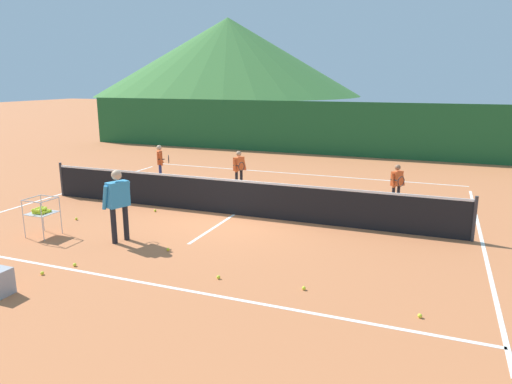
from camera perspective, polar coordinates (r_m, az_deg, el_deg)
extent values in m
plane|color=#C67042|center=(12.73, -2.67, -2.76)|extent=(120.00, 120.00, 0.00)
cube|color=white|center=(8.98, -14.81, -10.35)|extent=(12.20, 0.08, 0.01)
cube|color=white|center=(18.25, 5.03, 2.22)|extent=(12.20, 0.08, 0.01)
cube|color=white|center=(16.12, -22.91, -0.32)|extent=(0.08, 10.62, 0.01)
cube|color=white|center=(11.77, 25.77, -5.51)|extent=(0.08, 10.62, 0.01)
cube|color=white|center=(12.73, -2.67, -2.75)|extent=(0.08, 5.03, 0.01)
cylinder|color=#333338|center=(15.87, -22.52, 1.44)|extent=(0.08, 0.08, 1.05)
cylinder|color=#333338|center=(11.60, 24.98, -2.98)|extent=(0.08, 0.08, 1.05)
cube|color=black|center=(12.61, -2.69, -0.75)|extent=(11.69, 0.02, 0.92)
cube|color=white|center=(12.50, -2.71, 1.40)|extent=(11.69, 0.03, 0.06)
cylinder|color=black|center=(10.89, -16.88, -3.95)|extent=(0.12, 0.12, 0.81)
cylinder|color=black|center=(11.05, -15.51, -3.60)|extent=(0.12, 0.12, 0.81)
cube|color=#338CBF|center=(10.79, -16.43, -0.27)|extent=(0.38, 0.53, 0.57)
sphere|color=#DBAD84|center=(10.70, -16.58, 1.98)|extent=(0.22, 0.22, 0.22)
cylinder|color=#338CBF|center=(10.72, -17.86, -0.65)|extent=(0.24, 0.16, 0.56)
cylinder|color=#338CBF|center=(10.98, -15.32, -0.17)|extent=(0.19, 0.14, 0.56)
torus|color=#262628|center=(11.20, -16.04, -0.19)|extent=(0.12, 0.28, 0.29)
cylinder|color=black|center=(11.00, -15.34, -0.39)|extent=(0.22, 0.10, 0.03)
cylinder|color=navy|center=(17.15, -11.55, 2.37)|extent=(0.10, 0.10, 0.65)
cylinder|color=navy|center=(16.91, -11.52, 2.21)|extent=(0.10, 0.10, 0.65)
cube|color=#E55926|center=(16.93, -11.62, 4.13)|extent=(0.37, 0.42, 0.46)
sphere|color=#DBAD84|center=(16.88, -11.68, 5.29)|extent=(0.18, 0.18, 0.18)
cylinder|color=#E55926|center=(17.16, -11.46, 4.17)|extent=(0.19, 0.16, 0.45)
cylinder|color=#E55926|center=(16.72, -11.47, 3.91)|extent=(0.15, 0.13, 0.45)
torus|color=#262628|center=(16.73, -10.56, 3.95)|extent=(0.18, 0.25, 0.29)
cylinder|color=black|center=(16.72, -11.40, 3.91)|extent=(0.20, 0.15, 0.03)
cylinder|color=black|center=(15.70, -1.80, 1.58)|extent=(0.09, 0.09, 0.63)
cylinder|color=black|center=(15.52, -2.38, 1.43)|extent=(0.09, 0.09, 0.63)
cube|color=#E55926|center=(15.51, -2.10, 3.45)|extent=(0.28, 0.41, 0.44)
sphere|color=tan|center=(15.45, -2.11, 4.68)|extent=(0.17, 0.17, 0.17)
cylinder|color=#E55926|center=(15.64, -1.44, 3.44)|extent=(0.18, 0.12, 0.43)
cylinder|color=#E55926|center=(15.33, -2.54, 3.21)|extent=(0.14, 0.10, 0.44)
torus|color=#262628|center=(15.16, -1.77, 3.12)|extent=(0.11, 0.29, 0.29)
cylinder|color=black|center=(15.32, -2.47, 3.22)|extent=(0.22, 0.09, 0.03)
cylinder|color=black|center=(14.23, 16.88, -0.34)|extent=(0.09, 0.09, 0.60)
cylinder|color=black|center=(14.05, 16.31, -0.48)|extent=(0.09, 0.09, 0.60)
cube|color=#E55926|center=(14.03, 16.74, 1.60)|extent=(0.33, 0.39, 0.42)
sphere|color=#996B4C|center=(13.97, 16.82, 2.87)|extent=(0.16, 0.16, 0.16)
cylinder|color=#E55926|center=(14.17, 17.39, 1.56)|extent=(0.17, 0.14, 0.41)
cylinder|color=#E55926|center=(13.86, 16.31, 1.36)|extent=(0.14, 0.12, 0.41)
torus|color=#262628|center=(13.70, 17.20, 1.23)|extent=(0.18, 0.26, 0.29)
cylinder|color=black|center=(13.84, 16.40, 1.40)|extent=(0.20, 0.14, 0.03)
cylinder|color=#B7B7BC|center=(12.38, -24.51, -2.34)|extent=(0.02, 0.02, 0.89)
cylinder|color=#B7B7BC|center=(11.99, -22.63, -2.64)|extent=(0.02, 0.02, 0.89)
cylinder|color=#B7B7BC|center=(12.01, -26.40, -2.99)|extent=(0.02, 0.02, 0.89)
cylinder|color=#B7B7BC|center=(11.61, -24.52, -3.33)|extent=(0.02, 0.02, 0.89)
cube|color=#B7B7BC|center=(11.97, -24.56, -2.34)|extent=(0.56, 0.56, 0.01)
cube|color=#B7B7BC|center=(12.07, -23.78, -0.46)|extent=(0.56, 0.02, 0.02)
cube|color=#B7B7BC|center=(11.70, -25.69, -1.07)|extent=(0.56, 0.02, 0.02)
cube|color=#B7B7BC|center=(12.08, -25.65, -0.63)|extent=(0.02, 0.56, 0.02)
cube|color=#B7B7BC|center=(11.69, -23.76, -0.89)|extent=(0.02, 0.56, 0.02)
sphere|color=yellow|center=(11.96, -25.42, -2.25)|extent=(0.07, 0.07, 0.07)
sphere|color=yellow|center=(12.00, -25.24, -2.18)|extent=(0.07, 0.07, 0.07)
sphere|color=yellow|center=(12.05, -24.99, -2.11)|extent=(0.07, 0.07, 0.07)
sphere|color=yellow|center=(12.09, -24.77, -2.04)|extent=(0.07, 0.07, 0.07)
sphere|color=yellow|center=(12.13, -24.58, -1.98)|extent=(0.07, 0.07, 0.07)
sphere|color=yellow|center=(11.92, -25.25, -2.32)|extent=(0.07, 0.07, 0.07)
sphere|color=yellow|center=(11.97, -25.01, -2.20)|extent=(0.07, 0.07, 0.07)
sphere|color=yellow|center=(12.00, -24.83, -2.14)|extent=(0.07, 0.07, 0.07)
sphere|color=yellow|center=(12.04, -24.58, -2.08)|extent=(0.07, 0.07, 0.07)
sphere|color=yellow|center=(12.09, -24.38, -2.00)|extent=(0.07, 0.07, 0.07)
sphere|color=yellow|center=(11.87, -24.98, -2.33)|extent=(0.07, 0.07, 0.07)
sphere|color=yellow|center=(11.91, -24.76, -2.26)|extent=(0.07, 0.07, 0.07)
sphere|color=yellow|center=(11.96, -24.56, -2.19)|extent=(0.07, 0.07, 0.07)
sphere|color=yellow|center=(12.00, -24.38, -2.09)|extent=(0.07, 0.07, 0.07)
sphere|color=yellow|center=(12.04, -24.13, -2.03)|extent=(0.07, 0.07, 0.07)
sphere|color=yellow|center=(11.82, -24.79, -2.38)|extent=(0.07, 0.07, 0.07)
sphere|color=yellow|center=(11.87, -24.60, -2.29)|extent=(0.07, 0.07, 0.07)
sphere|color=yellow|center=(11.92, -24.37, -2.22)|extent=(0.07, 0.07, 0.07)
sphere|color=yellow|center=(11.96, -24.14, -2.15)|extent=(0.07, 0.07, 0.07)
sphere|color=yellow|center=(12.00, -23.91, -2.06)|extent=(0.07, 0.07, 0.07)
sphere|color=yellow|center=(11.78, -24.56, -2.41)|extent=(0.07, 0.07, 0.07)
sphere|color=yellow|center=(11.83, -24.34, -2.31)|extent=(0.07, 0.07, 0.07)
sphere|color=yellow|center=(11.87, -24.15, -2.25)|extent=(0.07, 0.07, 0.07)
sphere|color=yellow|center=(11.90, -23.92, -2.20)|extent=(0.07, 0.07, 0.07)
sphere|color=yellow|center=(11.95, -23.70, -2.09)|extent=(0.07, 0.07, 0.07)
sphere|color=yellow|center=(11.95, -25.48, -2.02)|extent=(0.07, 0.07, 0.07)
sphere|color=yellow|center=(12.00, -25.24, -1.94)|extent=(0.07, 0.07, 0.07)
sphere|color=yellow|center=(12.04, -25.05, -1.86)|extent=(0.07, 0.07, 0.07)
sphere|color=yellow|center=(12.08, -24.81, -1.78)|extent=(0.07, 0.07, 0.07)
sphere|color=yellow|center=(12.12, -24.62, -1.73)|extent=(0.07, 0.07, 0.07)
sphere|color=yellow|center=(11.90, -25.24, -2.04)|extent=(0.07, 0.07, 0.07)
sphere|color=yellow|center=(11.94, -25.07, -1.98)|extent=(0.07, 0.07, 0.07)
sphere|color=yellow|center=(11.99, -24.82, -1.91)|extent=(0.07, 0.07, 0.07)
sphere|color=yellow|center=(12.03, -24.62, -1.82)|extent=(0.07, 0.07, 0.07)
sphere|color=yellow|center=(12.08, -24.39, -1.74)|extent=(0.07, 0.07, 0.07)
sphere|color=yellow|center=(11.86, -25.04, -2.07)|extent=(0.07, 0.07, 0.07)
sphere|color=yellow|center=(11.90, -24.83, -2.01)|extent=(0.07, 0.07, 0.07)
sphere|color=yellow|center=(11.94, -24.63, -1.92)|extent=(0.07, 0.07, 0.07)
sphere|color=yellow|center=(11.99, -24.39, -1.87)|extent=(0.07, 0.07, 0.07)
sphere|color=yellow|center=(12.04, -24.17, -1.79)|extent=(0.07, 0.07, 0.07)
sphere|color=yellow|center=(11.82, -24.83, -2.10)|extent=(0.07, 0.07, 0.07)
sphere|color=yellow|center=(11.86, -24.62, -2.03)|extent=(0.07, 0.07, 0.07)
sphere|color=yellow|center=(11.90, -24.35, -1.95)|extent=(0.07, 0.07, 0.07)
sphere|color=yellow|center=(11.94, -24.18, -1.89)|extent=(0.07, 0.07, 0.07)
sphere|color=yellow|center=(9.78, -24.52, -8.95)|extent=(0.07, 0.07, 0.07)
sphere|color=yellow|center=(10.26, -10.64, -6.86)|extent=(0.07, 0.07, 0.07)
sphere|color=yellow|center=(9.95, -21.14, -8.23)|extent=(0.07, 0.07, 0.07)
sphere|color=yellow|center=(13.28, -12.15, -2.21)|extent=(0.07, 0.07, 0.07)
sphere|color=yellow|center=(8.78, -4.58, -10.26)|extent=(0.07, 0.07, 0.07)
sphere|color=yellow|center=(13.09, -20.97, -3.06)|extent=(0.07, 0.07, 0.07)
sphere|color=yellow|center=(8.37, 5.83, -11.54)|extent=(0.07, 0.07, 0.07)
sphere|color=yellow|center=(7.87, 19.28, -14.00)|extent=(0.07, 0.07, 0.07)
cube|color=#1E5B2D|center=(22.84, 8.65, 7.62)|extent=(26.84, 0.08, 2.54)
cone|color=#427A38|center=(105.61, -3.39, 16.02)|extent=(56.92, 56.92, 16.30)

